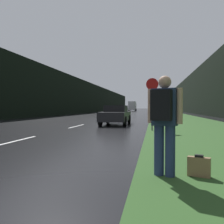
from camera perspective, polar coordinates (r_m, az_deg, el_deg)
grass_verge at (r=42.18m, az=13.54°, el=-0.56°), size 6.00×240.00×0.02m
lane_stripe_b at (r=9.16m, az=-22.48°, el=-6.54°), size 0.12×3.00×0.01m
lane_stripe_c at (r=15.50m, az=-8.45°, el=-3.37°), size 0.12×3.00×0.01m
lane_stripe_d at (r=22.24m, az=-2.76°, el=-2.01°), size 0.12×3.00×0.01m
lane_stripe_e at (r=29.10m, az=0.27°, el=-1.28°), size 0.12×3.00×0.01m
treeline_far_side at (r=54.36m, az=-6.57°, el=3.48°), size 2.00×140.00×6.96m
treeline_near_side at (r=52.88m, az=19.39°, el=4.20°), size 2.00×140.00×8.26m
stop_sign at (r=12.36m, az=9.64°, el=3.06°), size 0.63×0.07×2.72m
hitchhiker_with_backpack at (r=4.18m, az=12.42°, el=-1.65°), size 0.59×0.51×1.76m
suitcase at (r=4.44m, az=20.19°, el=-12.32°), size 0.39×0.23×0.39m
car_passing_near at (r=16.65m, az=0.91°, el=-0.69°), size 1.82×4.30×1.35m
delivery_truck at (r=82.04m, az=4.93°, el=1.44°), size 2.45×7.58×3.24m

